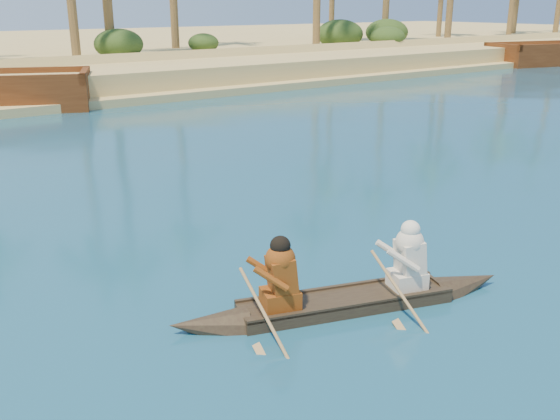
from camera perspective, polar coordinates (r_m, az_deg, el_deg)
sandy_embankment at (r=52.45m, az=-21.96°, el=13.02°), size 150.00×51.00×1.50m
shrub_cluster at (r=37.80m, az=-15.66°, el=13.08°), size 100.00×6.00×2.40m
canoe at (r=9.21m, az=6.03°, el=-7.36°), size 5.15×2.27×1.43m
barge_right at (r=51.73m, az=24.24°, el=12.82°), size 11.64×6.37×1.84m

